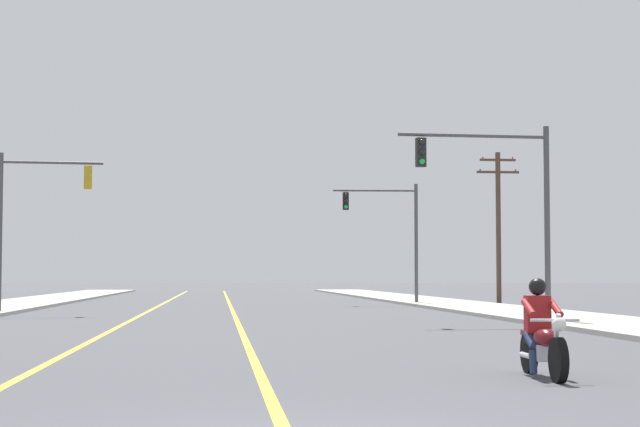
{
  "coord_description": "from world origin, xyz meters",
  "views": [
    {
      "loc": [
        -0.83,
        -9.2,
        1.5
      ],
      "look_at": [
        1.57,
        16.01,
        2.96
      ],
      "focal_mm": 60.57,
      "sensor_mm": 36.0,
      "label": 1
    }
  ],
  "objects_px": {
    "utility_pole_right_far": "(498,221)",
    "traffic_signal_near_left": "(30,209)",
    "traffic_signal_near_right": "(505,192)",
    "traffic_signal_mid_right": "(393,225)",
    "motorcycle_with_rider": "(542,338)"
  },
  "relations": [
    {
      "from": "traffic_signal_near_left",
      "to": "utility_pole_right_far",
      "type": "bearing_deg",
      "value": 31.64
    },
    {
      "from": "traffic_signal_mid_right",
      "to": "utility_pole_right_far",
      "type": "distance_m",
      "value": 5.97
    },
    {
      "from": "motorcycle_with_rider",
      "to": "traffic_signal_mid_right",
      "type": "distance_m",
      "value": 39.4
    },
    {
      "from": "motorcycle_with_rider",
      "to": "utility_pole_right_far",
      "type": "height_order",
      "value": "utility_pole_right_far"
    },
    {
      "from": "motorcycle_with_rider",
      "to": "traffic_signal_near_left",
      "type": "height_order",
      "value": "traffic_signal_near_left"
    },
    {
      "from": "motorcycle_with_rider",
      "to": "traffic_signal_near_left",
      "type": "distance_m",
      "value": 29.4
    },
    {
      "from": "utility_pole_right_far",
      "to": "traffic_signal_mid_right",
      "type": "bearing_deg",
      "value": -168.81
    },
    {
      "from": "utility_pole_right_far",
      "to": "traffic_signal_near_left",
      "type": "bearing_deg",
      "value": -148.36
    },
    {
      "from": "motorcycle_with_rider",
      "to": "traffic_signal_near_right",
      "type": "distance_m",
      "value": 18.18
    },
    {
      "from": "traffic_signal_near_right",
      "to": "traffic_signal_near_left",
      "type": "bearing_deg",
      "value": 150.02
    },
    {
      "from": "traffic_signal_near_right",
      "to": "motorcycle_with_rider",
      "type": "bearing_deg",
      "value": -103.52
    },
    {
      "from": "traffic_signal_near_left",
      "to": "utility_pole_right_far",
      "type": "height_order",
      "value": "utility_pole_right_far"
    },
    {
      "from": "traffic_signal_near_right",
      "to": "traffic_signal_mid_right",
      "type": "xyz_separation_m",
      "value": [
        0.01,
        21.68,
        -0.03
      ]
    },
    {
      "from": "traffic_signal_near_right",
      "to": "utility_pole_right_far",
      "type": "distance_m",
      "value": 23.58
    },
    {
      "from": "traffic_signal_near_right",
      "to": "traffic_signal_mid_right",
      "type": "relative_size",
      "value": 1.0
    }
  ]
}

